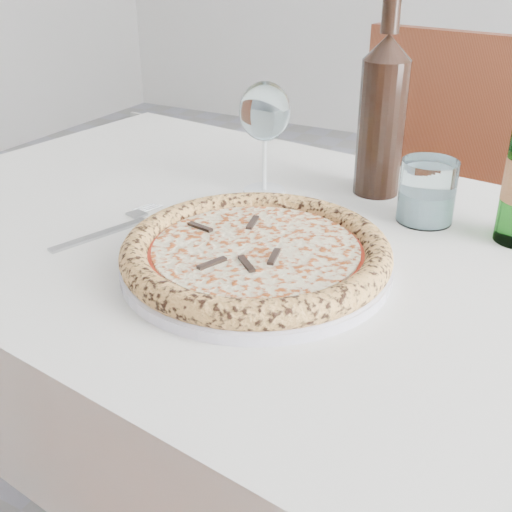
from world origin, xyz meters
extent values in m
cube|color=brown|center=(0.18, -0.07, 0.73)|extent=(1.36, 0.89, 0.04)
cube|color=white|center=(0.18, -0.07, 0.75)|extent=(1.43, 0.96, 0.01)
cube|color=white|center=(0.18, 0.33, 0.64)|extent=(1.34, 0.01, 0.22)
cube|color=white|center=(0.18, -0.46, 0.64)|extent=(1.34, 0.01, 0.22)
cylinder|color=brown|center=(-0.40, 0.24, 0.35)|extent=(0.06, 0.06, 0.71)
cube|color=brown|center=(0.14, 0.66, 0.45)|extent=(0.51, 0.51, 0.04)
cube|color=brown|center=(0.17, 0.86, 0.70)|extent=(0.44, 0.11, 0.46)
cylinder|color=brown|center=(0.36, 0.81, 0.21)|extent=(0.04, 0.04, 0.43)
cylinder|color=brown|center=(0.29, 0.44, 0.21)|extent=(0.04, 0.04, 0.43)
cylinder|color=brown|center=(-0.02, 0.88, 0.21)|extent=(0.04, 0.04, 0.43)
cylinder|color=brown|center=(-0.08, 0.50, 0.21)|extent=(0.04, 0.04, 0.43)
cylinder|color=white|center=(0.18, -0.17, 0.76)|extent=(0.34, 0.34, 0.01)
torus|color=white|center=(0.18, -0.17, 0.77)|extent=(0.34, 0.34, 0.01)
cylinder|color=#DDAC7C|center=(0.18, -0.17, 0.78)|extent=(0.33, 0.33, 0.01)
torus|color=tan|center=(0.18, -0.17, 0.78)|extent=(0.34, 0.34, 0.04)
cylinder|color=red|center=(0.18, -0.17, 0.78)|extent=(0.28, 0.28, 0.00)
cylinder|color=#F3E6B4|center=(0.18, -0.17, 0.79)|extent=(0.26, 0.26, 0.00)
cube|color=black|center=(0.21, -0.17, 0.79)|extent=(0.04, 0.01, 0.00)
cube|color=black|center=(0.19, -0.12, 0.79)|extent=(0.02, 0.04, 0.00)
cube|color=black|center=(0.12, -0.12, 0.79)|extent=(0.04, 0.03, 0.00)
cube|color=black|center=(0.15, -0.19, 0.79)|extent=(0.04, 0.03, 0.00)
cube|color=black|center=(0.20, -0.23, 0.79)|extent=(0.02, 0.04, 0.00)
cube|color=#A9ACB1|center=(-0.07, -0.19, 0.76)|extent=(0.06, 0.15, 0.00)
cube|color=#A9ACB1|center=(-0.07, -0.09, 0.76)|extent=(0.03, 0.03, 0.00)
cylinder|color=#A9ACB1|center=(-0.08, -0.06, 0.76)|extent=(0.00, 0.04, 0.00)
cylinder|color=#A9ACB1|center=(-0.07, -0.06, 0.76)|extent=(0.00, 0.04, 0.00)
cylinder|color=#A9ACB1|center=(-0.06, -0.06, 0.76)|extent=(0.00, 0.04, 0.00)
cylinder|color=#A9ACB1|center=(-0.06, -0.06, 0.76)|extent=(0.00, 0.04, 0.00)
cylinder|color=white|center=(0.06, 0.08, 0.76)|extent=(0.07, 0.07, 0.00)
cylinder|color=white|center=(0.06, 0.08, 0.81)|extent=(0.01, 0.01, 0.09)
ellipsoid|color=white|center=(0.06, 0.08, 0.89)|extent=(0.08, 0.08, 0.09)
cylinder|color=white|center=(0.32, 0.09, 0.80)|extent=(0.08, 0.08, 0.09)
cylinder|color=silver|center=(0.32, 0.09, 0.78)|extent=(0.07, 0.07, 0.05)
cylinder|color=black|center=(0.22, 0.17, 0.86)|extent=(0.07, 0.07, 0.21)
cone|color=black|center=(0.22, 0.17, 0.99)|extent=(0.07, 0.07, 0.04)
cylinder|color=black|center=(0.22, 0.17, 1.04)|extent=(0.03, 0.03, 0.05)
camera|label=1|loc=(0.52, -0.81, 1.14)|focal=45.00mm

